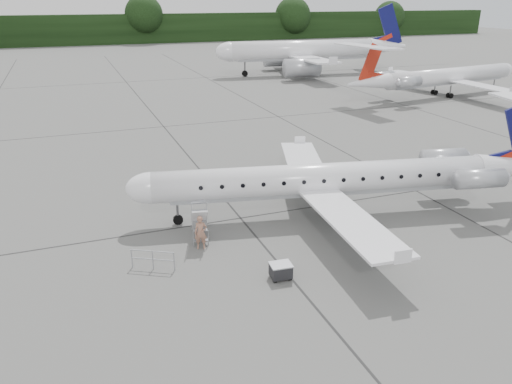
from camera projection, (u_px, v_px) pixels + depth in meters
name	position (u px, v px, depth m)	size (l,w,h in m)	color
ground	(337.00, 247.00, 27.18)	(320.00, 320.00, 0.00)	slate
treeline	(107.00, 29.00, 138.82)	(260.00, 4.00, 8.00)	black
main_regional_jet	(323.00, 164.00, 29.96)	(26.09, 18.78, 6.69)	white
airstair	(200.00, 221.00, 27.81)	(0.85, 2.14, 2.10)	white
passenger	(201.00, 233.00, 26.73)	(0.68, 0.45, 1.87)	#9A6954
safety_railing	(153.00, 260.00, 24.83)	(2.20, 0.08, 1.00)	#989AA0
baggage_cart	(281.00, 271.00, 24.01)	(0.98, 0.80, 0.85)	black
bg_narrowbody	(302.00, 40.00, 84.62)	(31.77, 22.88, 11.41)	white
bg_regional_right	(451.00, 68.00, 67.03)	(28.26, 20.35, 7.41)	white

